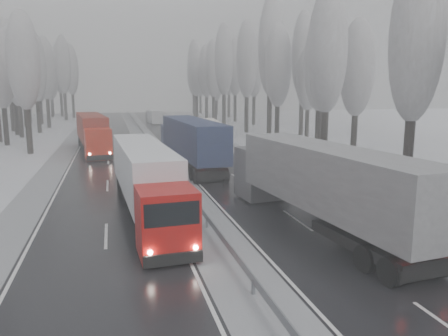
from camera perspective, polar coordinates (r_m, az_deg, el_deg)
name	(u,v)px	position (r m, az deg, el deg)	size (l,w,h in m)	color
carriageway_right	(221,166)	(41.92, -0.44, 0.20)	(7.50, 200.00, 0.03)	black
carriageway_left	(108,172)	(40.72, -14.93, -0.45)	(7.50, 200.00, 0.03)	black
median_slush	(166,169)	(40.99, -7.58, -0.11)	(3.00, 200.00, 0.04)	#97999E
shoulder_right	(269,164)	(43.36, 5.92, 0.50)	(2.40, 200.00, 0.04)	#97999E
shoulder_left	(49,174)	(41.08, -21.84, -0.75)	(2.40, 200.00, 0.04)	#97999E
median_guardrail	(166,163)	(40.87, -7.59, 0.68)	(0.12, 200.00, 0.76)	slate
tree_16	(417,38)	(32.58, 23.88, 15.26)	(3.60, 3.60, 16.53)	black
tree_18	(328,51)	(41.89, 13.38, 14.60)	(3.60, 3.60, 16.58)	black
tree_19	(357,69)	(47.99, 17.03, 12.32)	(3.60, 3.60, 14.57)	black
tree_20	(320,63)	(50.62, 12.47, 13.22)	(3.60, 3.60, 15.71)	black
tree_21	(323,49)	(55.31, 12.76, 14.88)	(3.60, 3.60, 18.62)	black
tree_22	(278,67)	(59.80, 7.10, 13.00)	(3.60, 3.60, 15.86)	black
tree_23	(308,79)	(65.91, 10.96, 11.35)	(3.60, 3.60, 13.55)	black
tree_24	(271,48)	(65.37, 6.10, 15.37)	(3.60, 3.60, 20.49)	black
tree_25	(303,55)	(71.63, 10.29, 14.29)	(3.60, 3.60, 19.44)	black
tree_26	(247,60)	(74.86, 3.02, 13.94)	(3.60, 3.60, 18.78)	black
tree_27	(278,66)	(80.95, 7.11, 13.07)	(3.60, 3.60, 17.62)	black
tree_28	(224,60)	(84.82, -0.02, 13.89)	(3.60, 3.60, 19.62)	black
tree_29	(254,67)	(90.67, 3.97, 13.02)	(3.60, 3.60, 18.11)	black
tree_30	(213,69)	(94.27, -1.39, 12.85)	(3.60, 3.60, 17.86)	black
tree_31	(235,68)	(99.63, 1.48, 12.97)	(3.60, 3.60, 18.58)	black
tree_32	(206,72)	(101.59, -2.33, 12.47)	(3.60, 3.60, 17.33)	black
tree_33	(216,81)	(106.13, -1.10, 11.35)	(3.60, 3.60, 14.33)	black
tree_34	(196,72)	(108.38, -3.62, 12.43)	(3.60, 3.60, 17.63)	black
tree_35	(229,71)	(114.36, 0.64, 12.53)	(3.60, 3.60, 18.25)	black
tree_36	(194,67)	(118.35, -3.91, 13.04)	(3.60, 3.60, 20.23)	black
tree_37	(216,77)	(123.63, -0.99, 11.81)	(3.60, 3.60, 16.37)	black
tree_38	(193,74)	(128.99, -4.03, 12.18)	(3.60, 3.60, 17.97)	black
tree_39	(200,78)	(133.41, -3.12, 11.64)	(3.60, 3.60, 16.19)	black
tree_62	(23,61)	(54.64, -24.75, 12.53)	(3.60, 3.60, 16.04)	black
tree_64	(0,68)	(64.25, -27.17, 11.52)	(3.60, 3.60, 15.42)	black
tree_66	(17,72)	(73.67, -25.45, 11.26)	(3.60, 3.60, 15.23)	black
tree_67	(12,65)	(77.90, -25.98, 12.00)	(3.60, 3.60, 17.09)	black
tree_68	(35,68)	(80.11, -23.45, 11.91)	(3.60, 3.60, 16.65)	black
tree_69	(8,58)	(84.97, -26.42, 12.71)	(3.60, 3.60, 19.35)	black
tree_70	(45,69)	(90.06, -22.32, 11.90)	(3.60, 3.60, 17.09)	black
tree_71	(21,61)	(94.80, -24.97, 12.57)	(3.60, 3.60, 19.61)	black
tree_72	(39,77)	(99.63, -23.05, 10.90)	(3.60, 3.60, 15.11)	black
tree_73	(27,71)	(104.06, -24.38, 11.49)	(3.60, 3.60, 17.22)	black
tree_74	(63,65)	(109.99, -20.30, 12.47)	(3.60, 3.60, 19.68)	black
tree_75	(24,69)	(115.12, -24.69, 11.71)	(3.60, 3.60, 18.60)	black
tree_76	(71,70)	(119.21, -19.33, 11.97)	(3.60, 3.60, 18.55)	black
tree_77	(50,81)	(123.68, -21.74, 10.49)	(3.60, 3.60, 14.32)	black
tree_78	(59,69)	(126.12, -20.73, 12.05)	(3.60, 3.60, 19.55)	black
tree_79	(50,75)	(130.34, -21.73, 11.22)	(3.60, 3.60, 17.07)	black
truck_grey_tarp	(316,180)	(23.50, 11.96, -1.54)	(4.66, 17.83, 4.53)	#46464B
truck_blue_box	(190,140)	(40.98, -4.47, 3.71)	(3.80, 18.01, 4.59)	navy
truck_cream_box	(207,139)	(44.11, -2.29, 3.84)	(4.55, 16.21, 4.12)	gray
box_truck_distant	(154,117)	(94.88, -9.12, 6.63)	(3.07, 7.86, 2.86)	silver
truck_red_white	(146,176)	(25.63, -10.18, -1.07)	(3.40, 16.08, 4.10)	#A50B09
truck_red_red	(92,131)	(53.77, -16.83, 4.71)	(4.62, 17.01, 4.32)	red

